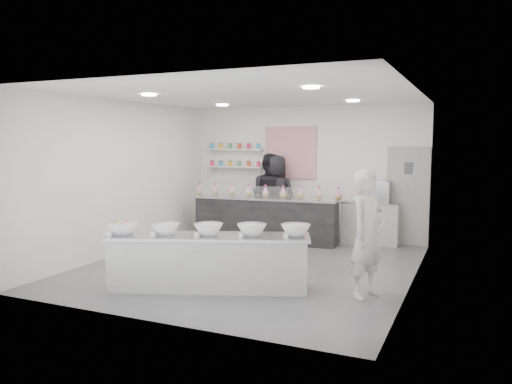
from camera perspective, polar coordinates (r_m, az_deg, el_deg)
floor at (r=8.99m, az=-0.56°, el=-8.45°), size 6.00×6.00×0.00m
ceiling at (r=8.75m, az=-0.58°, el=10.96°), size 6.00×6.00×0.00m
back_wall at (r=11.53m, az=5.63°, el=2.24°), size 5.50×0.00×5.50m
left_wall at (r=10.19m, az=-14.79°, el=1.60°), size 0.00×6.00×6.00m
right_wall at (r=8.01m, az=17.65°, el=0.41°), size 0.00×6.00×6.00m
back_door at (r=11.04m, az=16.96°, el=-0.49°), size 0.88×0.04×2.10m
pattern_panel at (r=11.60m, az=3.96°, el=4.50°), size 1.25×0.03×1.20m
jar_shelf_lower at (r=12.10m, az=-2.42°, el=2.90°), size 1.45×0.22×0.04m
jar_shelf_upper at (r=12.08m, az=-2.43°, el=4.89°), size 1.45×0.22×0.04m
preserve_jars at (r=12.07m, az=-2.47°, el=4.22°), size 1.45×0.10×0.56m
downlight_0 at (r=8.58m, az=-12.13°, el=10.80°), size 0.24×0.24×0.02m
downlight_1 at (r=7.31m, az=6.32°, el=11.78°), size 0.24×0.24×0.02m
downlight_2 at (r=10.79m, az=-3.87°, el=9.87°), size 0.24×0.24×0.02m
downlight_3 at (r=9.81m, az=11.00°, el=10.18°), size 0.24×0.24×0.02m
prep_counter at (r=7.58m, az=-5.43°, el=-7.98°), size 3.06×1.71×0.82m
back_bar at (r=11.00m, az=1.08°, el=-3.19°), size 3.23×0.82×0.99m
sneeze_guard at (r=10.65m, az=0.61°, el=-0.06°), size 3.14×0.25×0.27m
espresso_ledge at (r=11.05m, az=12.88°, el=-3.50°), size 1.23×0.39×0.91m
espresso_machine at (r=10.94m, az=13.57°, el=0.00°), size 0.59×0.41×0.45m
cup_stacks at (r=11.00m, az=12.05°, el=-0.31°), size 0.24×0.24×0.31m
prep_bowls at (r=7.48m, az=-5.47°, el=-4.27°), size 3.04×1.58×0.18m
label_cards at (r=7.16m, az=-8.80°, el=-5.20°), size 2.66×0.04×0.07m
cookie_bags at (r=10.91m, az=1.09°, el=0.10°), size 3.36×0.41×0.28m
woman_prep at (r=7.26m, az=12.64°, el=-4.66°), size 0.66×0.78×1.82m
staff_left at (r=11.45m, az=1.54°, el=-0.43°), size 1.06×0.89×1.94m
staff_right at (r=11.40m, az=2.26°, el=-0.52°), size 0.97×0.66×1.92m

